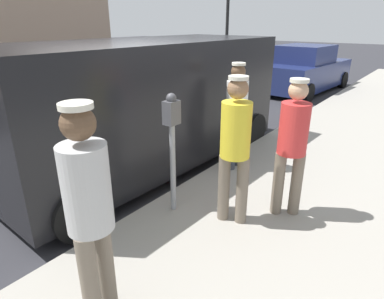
% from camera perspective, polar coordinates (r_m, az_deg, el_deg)
% --- Properties ---
extents(ground_plane, '(80.00, 80.00, 0.00)m').
position_cam_1_polar(ground_plane, '(5.71, -8.83, -4.03)').
color(ground_plane, '#2D2D33').
extents(sidewalk_slab, '(5.00, 32.00, 0.15)m').
position_cam_1_polar(sidewalk_slab, '(4.24, 27.80, -15.15)').
color(sidewalk_slab, '#9E998E').
rests_on(sidewalk_slab, ground).
extents(parking_meter_near, '(0.14, 0.18, 1.52)m').
position_cam_1_polar(parking_meter_near, '(3.91, -3.50, 2.76)').
color(parking_meter_near, gray).
rests_on(parking_meter_near, sidewalk_slab).
extents(pedestrian_in_white, '(0.34, 0.36, 1.71)m').
position_cam_1_polar(pedestrian_in_white, '(5.24, 7.75, 6.86)').
color(pedestrian_in_white, '#383D47').
rests_on(pedestrian_in_white, sidewalk_slab).
extents(pedestrian_in_yellow, '(0.35, 0.34, 1.75)m').
position_cam_1_polar(pedestrian_in_yellow, '(3.70, 7.54, 1.20)').
color(pedestrian_in_yellow, '#726656').
rests_on(pedestrian_in_yellow, sidewalk_slab).
extents(pedestrian_in_gray, '(0.34, 0.35, 1.80)m').
position_cam_1_polar(pedestrian_in_gray, '(2.49, -17.51, -9.50)').
color(pedestrian_in_gray, '#726656').
rests_on(pedestrian_in_gray, sidewalk_slab).
extents(pedestrian_in_red, '(0.34, 0.34, 1.70)m').
position_cam_1_polar(pedestrian_in_red, '(4.01, 17.10, 1.46)').
color(pedestrian_in_red, '#726656').
rests_on(pedestrian_in_red, sidewalk_slab).
extents(parked_van, '(2.31, 5.28, 2.15)m').
position_cam_1_polar(parked_van, '(5.68, -7.79, 8.28)').
color(parked_van, black).
rests_on(parked_van, ground).
extents(parked_sedan_ahead, '(2.20, 4.51, 1.65)m').
position_cam_1_polar(parked_sedan_ahead, '(12.96, 19.06, 12.87)').
color(parked_sedan_ahead, navy).
rests_on(parked_sedan_ahead, ground).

